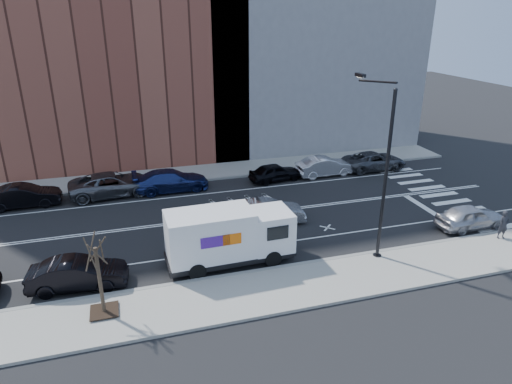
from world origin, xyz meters
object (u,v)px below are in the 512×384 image
far_parked_b (24,196)px  pedestrian (504,225)px  fedex_van (229,236)px  near_parked_front (470,217)px  driving_sedan (268,212)px

far_parked_b → pedestrian: 30.22m
pedestrian → fedex_van: bearing=179.9°
fedex_van → far_parked_b: 16.06m
far_parked_b → near_parked_front: size_ratio=1.08×
driving_sedan → pedestrian: (12.21, -6.03, 0.24)m
fedex_van → driving_sedan: (3.45, 3.97, -0.84)m
near_parked_front → pedestrian: 2.01m
fedex_van → pedestrian: size_ratio=3.97×
far_parked_b → driving_sedan: far_parked_b is taller
fedex_van → pedestrian: 15.80m
fedex_van → driving_sedan: 5.33m
near_parked_front → pedestrian: size_ratio=2.55×
far_parked_b → pedestrian: size_ratio=2.76×
far_parked_b → driving_sedan: bearing=-117.0°
fedex_van → far_parked_b: bearing=134.3°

